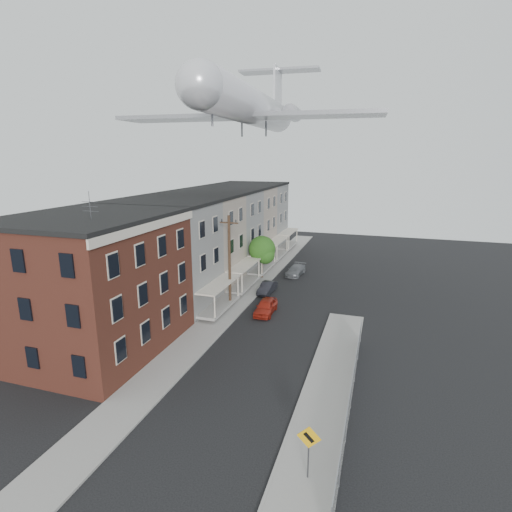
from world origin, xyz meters
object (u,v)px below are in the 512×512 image
(car_near, at_px, (266,307))
(car_far, at_px, (296,270))
(warning_sign, at_px, (309,444))
(street_tree, at_px, (263,251))
(airplane, at_px, (253,107))
(car_mid, at_px, (267,288))
(utility_pole, at_px, (229,261))

(car_near, bearing_deg, car_far, 88.88)
(warning_sign, relative_size, car_far, 0.67)
(street_tree, bearing_deg, airplane, -116.94)
(warning_sign, distance_m, street_tree, 30.96)
(car_mid, height_order, car_far, car_far)
(warning_sign, height_order, car_near, warning_sign)
(street_tree, bearing_deg, warning_sign, -69.42)
(street_tree, distance_m, car_mid, 6.00)
(utility_pole, height_order, car_mid, utility_pole)
(car_near, height_order, car_mid, car_near)
(warning_sign, distance_m, utility_pole, 22.25)
(utility_pole, xyz_separation_m, car_far, (3.80, 12.51, -4.07))
(warning_sign, distance_m, car_mid, 25.69)
(utility_pole, relative_size, street_tree, 1.73)
(warning_sign, xyz_separation_m, car_mid, (-8.90, 24.06, -1.29))
(car_mid, bearing_deg, car_near, -72.15)
(car_mid, bearing_deg, airplane, 131.44)
(car_near, relative_size, car_mid, 1.11)
(warning_sign, distance_m, car_far, 32.42)
(car_near, bearing_deg, warning_sign, -69.23)
(warning_sign, xyz_separation_m, street_tree, (-10.87, 28.95, 1.57))
(airplane, bearing_deg, utility_pole, -87.16)
(warning_sign, height_order, car_mid, warning_sign)
(car_mid, xyz_separation_m, airplane, (-2.72, 3.42, 18.79))
(street_tree, xyz_separation_m, car_mid, (1.97, -4.89, -2.86))
(utility_pole, distance_m, car_near, 5.55)
(utility_pole, distance_m, car_far, 13.69)
(warning_sign, bearing_deg, utility_pole, 120.48)
(airplane, bearing_deg, street_tree, 63.06)
(warning_sign, height_order, utility_pole, utility_pole)
(warning_sign, bearing_deg, airplane, 112.92)
(warning_sign, relative_size, street_tree, 0.54)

